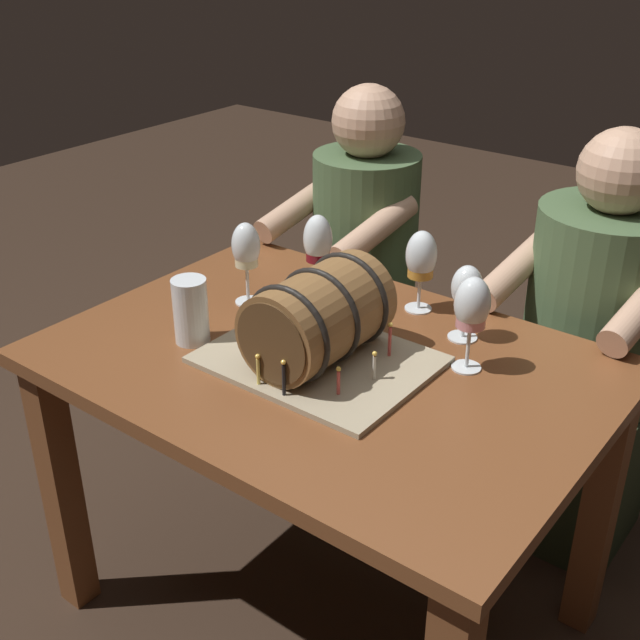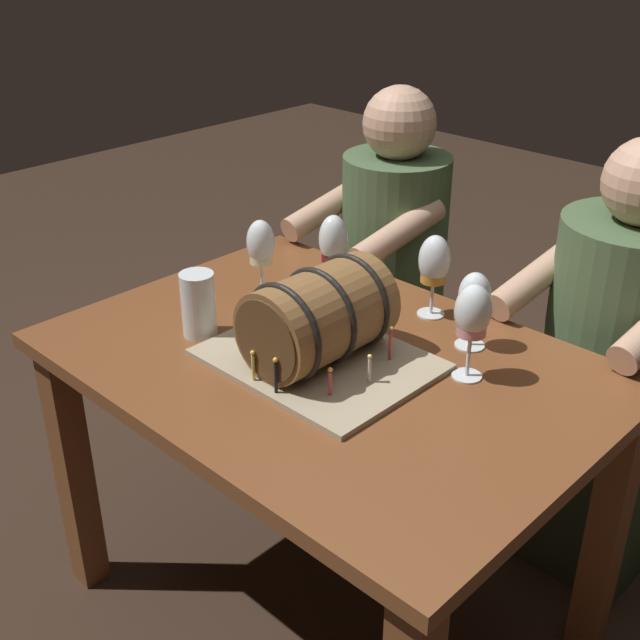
# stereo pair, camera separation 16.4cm
# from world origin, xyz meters

# --- Properties ---
(ground_plane) EXTENTS (8.00, 8.00, 0.00)m
(ground_plane) POSITION_xyz_m (0.00, 0.00, 0.00)
(ground_plane) COLOR #332319
(dining_table) EXTENTS (1.16, 0.82, 0.73)m
(dining_table) POSITION_xyz_m (0.00, 0.00, 0.60)
(dining_table) COLOR brown
(dining_table) RESTS_ON ground
(barrel_cake) EXTENTS (0.45, 0.35, 0.21)m
(barrel_cake) POSITION_xyz_m (0.00, -0.03, 0.82)
(barrel_cake) COLOR tan
(barrel_cake) RESTS_ON dining_table
(wine_glass_amber) EXTENTS (0.07, 0.07, 0.20)m
(wine_glass_amber) POSITION_xyz_m (0.04, 0.31, 0.86)
(wine_glass_amber) COLOR white
(wine_glass_amber) RESTS_ON dining_table
(wine_glass_rose) EXTENTS (0.07, 0.07, 0.21)m
(wine_glass_rose) POSITION_xyz_m (0.26, 0.14, 0.87)
(wine_glass_rose) COLOR white
(wine_glass_rose) RESTS_ON dining_table
(wine_glass_empty) EXTENTS (0.07, 0.07, 0.17)m
(wine_glass_empty) POSITION_xyz_m (0.19, 0.25, 0.85)
(wine_glass_empty) COLOR white
(wine_glass_empty) RESTS_ON dining_table
(wine_glass_red) EXTENTS (0.07, 0.07, 0.21)m
(wine_glass_red) POSITION_xyz_m (-0.20, 0.23, 0.86)
(wine_glass_red) COLOR white
(wine_glass_red) RESTS_ON dining_table
(wine_glass_white) EXTENTS (0.07, 0.07, 0.20)m
(wine_glass_white) POSITION_xyz_m (-0.31, 0.09, 0.86)
(wine_glass_white) COLOR white
(wine_glass_white) RESTS_ON dining_table
(beer_pint) EXTENTS (0.08, 0.08, 0.15)m
(beer_pint) POSITION_xyz_m (-0.27, -0.12, 0.79)
(beer_pint) COLOR white
(beer_pint) RESTS_ON dining_table
(person_seated_left) EXTENTS (0.37, 0.46, 1.15)m
(person_seated_left) POSITION_xyz_m (-0.35, 0.64, 0.51)
(person_seated_left) COLOR #2A3A24
(person_seated_left) RESTS_ON ground
(person_seated_right) EXTENTS (0.41, 0.49, 1.14)m
(person_seated_right) POSITION_xyz_m (0.35, 0.64, 0.53)
(person_seated_right) COLOR #2A3A24
(person_seated_right) RESTS_ON ground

